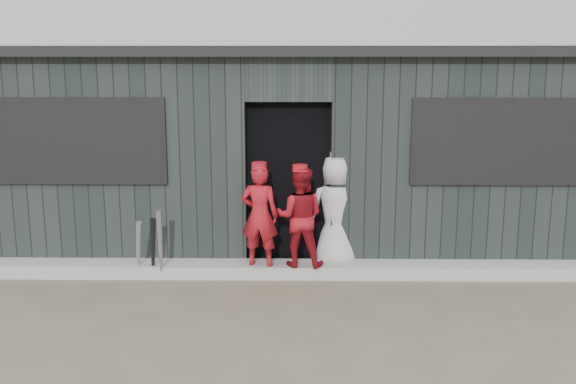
{
  "coord_description": "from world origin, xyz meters",
  "views": [
    {
      "loc": [
        0.09,
        -5.31,
        2.45
      ],
      "look_at": [
        0.0,
        1.8,
        1.0
      ],
      "focal_mm": 40.0,
      "sensor_mm": 36.0,
      "label": 1
    }
  ],
  "objects_px": {
    "bat_mid": "(160,245)",
    "player_red_left": "(260,215)",
    "player_red_right": "(300,217)",
    "player_grey_back": "(336,212)",
    "bat_left": "(138,249)",
    "bat_right": "(153,248)",
    "dugout": "(290,147)"
  },
  "relations": [
    {
      "from": "bat_mid",
      "to": "dugout",
      "type": "height_order",
      "value": "dugout"
    },
    {
      "from": "player_grey_back",
      "to": "player_red_right",
      "type": "bearing_deg",
      "value": 31.68
    },
    {
      "from": "bat_mid",
      "to": "player_red_left",
      "type": "relative_size",
      "value": 0.72
    },
    {
      "from": "bat_mid",
      "to": "player_red_right",
      "type": "height_order",
      "value": "player_red_right"
    },
    {
      "from": "player_grey_back",
      "to": "bat_right",
      "type": "bearing_deg",
      "value": 3.75
    },
    {
      "from": "player_red_left",
      "to": "dugout",
      "type": "height_order",
      "value": "dugout"
    },
    {
      "from": "player_red_left",
      "to": "bat_mid",
      "type": "bearing_deg",
      "value": 17.03
    },
    {
      "from": "bat_left",
      "to": "player_red_left",
      "type": "distance_m",
      "value": 1.43
    },
    {
      "from": "dugout",
      "to": "bat_mid",
      "type": "bearing_deg",
      "value": -127.0
    },
    {
      "from": "bat_left",
      "to": "player_red_left",
      "type": "bearing_deg",
      "value": 3.15
    },
    {
      "from": "bat_mid",
      "to": "player_red_left",
      "type": "distance_m",
      "value": 1.17
    },
    {
      "from": "bat_right",
      "to": "player_red_right",
      "type": "bearing_deg",
      "value": 2.59
    },
    {
      "from": "player_red_right",
      "to": "bat_mid",
      "type": "bearing_deg",
      "value": 12.24
    },
    {
      "from": "dugout",
      "to": "bat_right",
      "type": "bearing_deg",
      "value": -130.04
    },
    {
      "from": "bat_left",
      "to": "player_red_right",
      "type": "height_order",
      "value": "player_red_right"
    },
    {
      "from": "player_grey_back",
      "to": "dugout",
      "type": "distance_m",
      "value": 1.62
    },
    {
      "from": "bat_left",
      "to": "player_grey_back",
      "type": "height_order",
      "value": "player_grey_back"
    },
    {
      "from": "player_red_left",
      "to": "player_grey_back",
      "type": "height_order",
      "value": "player_grey_back"
    },
    {
      "from": "bat_left",
      "to": "player_grey_back",
      "type": "bearing_deg",
      "value": 10.86
    },
    {
      "from": "player_red_right",
      "to": "bat_left",
      "type": "bearing_deg",
      "value": 9.06
    },
    {
      "from": "bat_right",
      "to": "player_red_left",
      "type": "relative_size",
      "value": 0.63
    },
    {
      "from": "bat_left",
      "to": "player_red_left",
      "type": "height_order",
      "value": "player_red_left"
    },
    {
      "from": "bat_right",
      "to": "dugout",
      "type": "xyz_separation_m",
      "value": [
        1.53,
        1.83,
        0.92
      ]
    },
    {
      "from": "player_red_left",
      "to": "player_red_right",
      "type": "height_order",
      "value": "player_red_left"
    },
    {
      "from": "bat_right",
      "to": "dugout",
      "type": "height_order",
      "value": "dugout"
    },
    {
      "from": "bat_mid",
      "to": "player_red_right",
      "type": "bearing_deg",
      "value": 5.52
    },
    {
      "from": "bat_left",
      "to": "player_grey_back",
      "type": "relative_size",
      "value": 0.52
    },
    {
      "from": "bat_right",
      "to": "player_grey_back",
      "type": "xyz_separation_m",
      "value": [
        2.1,
        0.44,
        0.33
      ]
    },
    {
      "from": "bat_right",
      "to": "dugout",
      "type": "bearing_deg",
      "value": 49.96
    },
    {
      "from": "player_red_left",
      "to": "player_grey_back",
      "type": "relative_size",
      "value": 0.85
    },
    {
      "from": "player_red_right",
      "to": "player_grey_back",
      "type": "relative_size",
      "value": 0.83
    },
    {
      "from": "player_red_left",
      "to": "player_grey_back",
      "type": "xyz_separation_m",
      "value": [
        0.89,
        0.36,
        -0.04
      ]
    }
  ]
}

